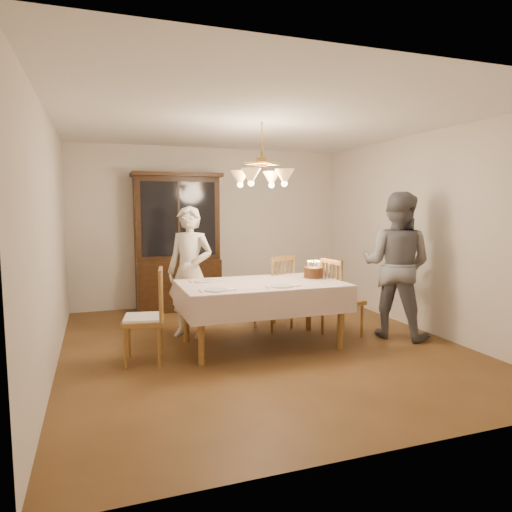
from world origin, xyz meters
name	(u,v)px	position (x,y,z in m)	size (l,w,h in m)	color
ground	(262,345)	(0.00, 0.00, 0.00)	(5.00, 5.00, 0.00)	#523317
room_shell	(262,212)	(0.00, 0.00, 1.58)	(5.00, 5.00, 5.00)	white
dining_table	(262,289)	(0.00, 0.00, 0.68)	(1.90, 1.10, 0.76)	brown
china_hutch	(178,244)	(-0.60, 2.25, 1.04)	(1.38, 0.54, 2.16)	black
chair_far_side	(274,296)	(0.42, 0.66, 0.44)	(0.56, 0.55, 1.00)	brown
chair_left_end	(144,320)	(-1.37, -0.14, 0.45)	(0.49, 0.50, 1.00)	brown
chair_right_end	(342,302)	(1.08, 0.02, 0.44)	(0.49, 0.51, 1.00)	brown
elderly_woman	(190,272)	(-0.72, 0.66, 0.83)	(0.60, 0.39, 1.65)	beige
adult_in_grey	(396,265)	(1.73, -0.19, 0.91)	(0.89, 0.69, 1.82)	slate
birthday_cake	(314,273)	(0.70, 0.04, 0.83)	(0.30, 0.30, 0.23)	white
place_setting_near_left	(217,290)	(-0.62, -0.32, 0.77)	(0.39, 0.24, 0.02)	white
place_setting_near_right	(283,286)	(0.13, -0.34, 0.77)	(0.40, 0.25, 0.02)	white
place_setting_far_left	(206,281)	(-0.60, 0.29, 0.77)	(0.41, 0.27, 0.02)	white
chandelier	(262,177)	(0.00, 0.00, 1.98)	(0.62, 0.62, 0.73)	#BF8C3F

